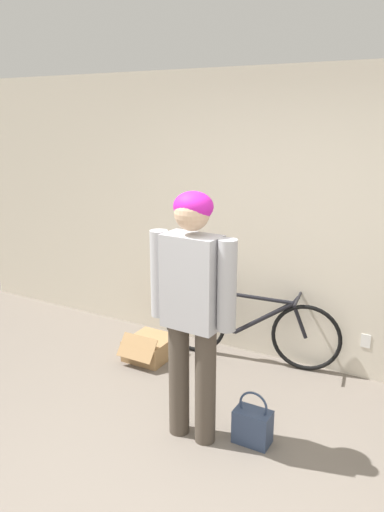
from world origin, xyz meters
TOP-DOWN VIEW (x-y plane):
  - wall_back at (0.00, 2.32)m, footprint 8.00×0.07m
  - person at (-0.34, 0.86)m, footprint 0.63×0.25m
  - bicycle at (-0.45, 2.10)m, footprint 1.65×0.46m
  - handbag at (0.06, 1.00)m, footprint 0.25×0.15m
  - cardboard_box at (-1.27, 1.70)m, footprint 0.38×0.48m

SIDE VIEW (x-z plane):
  - cardboard_box at x=-1.27m, z-range -0.04..0.24m
  - handbag at x=0.06m, z-range -0.06..0.33m
  - bicycle at x=-0.45m, z-range -0.01..0.68m
  - person at x=-0.34m, z-range 0.17..1.91m
  - wall_back at x=0.00m, z-range 0.00..2.60m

